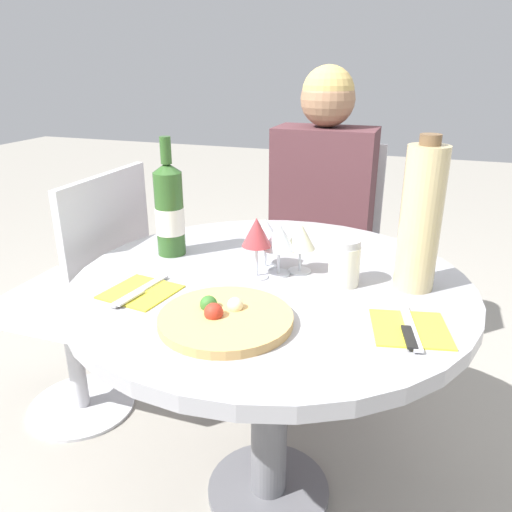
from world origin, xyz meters
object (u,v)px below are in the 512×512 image
chair_behind_diner (323,254)px  seated_diner (317,241)px  pizza_large (225,318)px  tall_carafe (421,218)px  chair_empty_side (83,305)px  dining_table (270,320)px  wine_bottle (170,210)px

chair_behind_diner → seated_diner: seated_diner is taller
pizza_large → tall_carafe: bearing=41.3°
chair_empty_side → chair_behind_diner: bearing=-42.1°
seated_diner → pizza_large: seated_diner is taller
seated_diner → dining_table: bearing=93.4°
chair_behind_diner → tall_carafe: bearing=114.8°
seated_diner → wine_bottle: 0.78m
pizza_large → chair_behind_diner: bearing=91.2°
seated_diner → pizza_large: 1.01m
chair_behind_diner → seated_diner: bearing=90.0°
chair_behind_diner → pizza_large: 1.18m
dining_table → pizza_large: bearing=-95.0°
chair_behind_diner → wine_bottle: bearing=71.5°
pizza_large → chair_empty_side: bearing=150.2°
seated_diner → chair_empty_side: 0.91m
wine_bottle → chair_behind_diner: bearing=71.5°
dining_table → seated_diner: size_ratio=0.82×
dining_table → chair_empty_side: size_ratio=1.11×
dining_table → chair_behind_diner: chair_behind_diner is taller
chair_behind_diner → seated_diner: 0.18m
chair_behind_diner → wine_bottle: 0.95m
seated_diner → tall_carafe: 0.85m
chair_behind_diner → pizza_large: chair_behind_diner is taller
chair_empty_side → wine_bottle: wine_bottle is taller
dining_table → wine_bottle: 0.41m
seated_diner → wine_bottle: (-0.27, -0.67, 0.29)m
pizza_large → tall_carafe: tall_carafe is taller
chair_empty_side → pizza_large: (0.70, -0.40, 0.28)m
tall_carafe → chair_behind_diner: bearing=114.8°
pizza_large → wine_bottle: (-0.30, 0.32, 0.12)m
chair_behind_diner → seated_diner: size_ratio=0.75×
chair_behind_diner → pizza_large: (0.02, -1.14, 0.28)m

